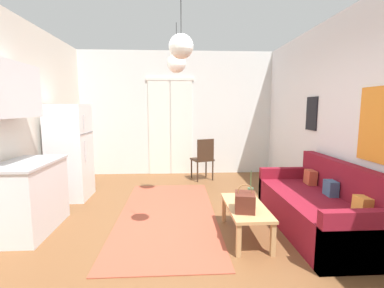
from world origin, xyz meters
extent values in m
cube|color=brown|center=(0.00, 0.00, -0.05)|extent=(5.07, 7.35, 0.10)
cube|color=silver|center=(0.00, 3.43, 1.44)|extent=(4.67, 0.10, 2.87)
cube|color=white|center=(-0.42, 3.36, 1.10)|extent=(0.50, 0.02, 2.20)
cube|color=white|center=(0.11, 3.36, 1.10)|extent=(0.50, 0.02, 2.20)
cube|color=white|center=(-0.16, 3.36, 2.23)|extent=(1.11, 0.03, 0.06)
cube|color=silver|center=(2.28, 0.00, 1.44)|extent=(0.10, 6.95, 2.87)
cube|color=black|center=(2.22, 1.34, 1.48)|extent=(0.02, 0.34, 0.55)
cube|color=blue|center=(-2.22, 0.67, 1.74)|extent=(0.02, 0.32, 0.40)
cube|color=#9E4733|center=(-0.15, 0.82, 0.01)|extent=(1.39, 2.98, 0.01)
cube|color=maroon|center=(1.75, 0.20, 0.23)|extent=(0.86, 1.92, 0.45)
cube|color=maroon|center=(2.11, 0.20, 0.44)|extent=(0.15, 1.92, 0.88)
cube|color=maroon|center=(1.75, -0.71, 0.31)|extent=(0.86, 0.11, 0.62)
cube|color=maroon|center=(1.75, 1.11, 0.31)|extent=(0.86, 0.11, 0.62)
cube|color=gold|center=(1.97, -0.36, 0.54)|extent=(0.13, 0.18, 0.19)
cube|color=#3D5B7F|center=(1.97, 0.22, 0.55)|extent=(0.13, 0.20, 0.19)
cube|color=#B74C33|center=(1.96, 0.75, 0.55)|extent=(0.14, 0.22, 0.21)
cube|color=tan|center=(0.83, 0.08, 0.38)|extent=(0.45, 0.97, 0.04)
cube|color=tan|center=(0.64, -0.37, 0.18)|extent=(0.05, 0.05, 0.36)
cube|color=tan|center=(1.01, -0.37, 0.18)|extent=(0.05, 0.05, 0.36)
cube|color=tan|center=(0.64, 0.53, 0.18)|extent=(0.05, 0.05, 0.36)
cube|color=tan|center=(1.01, 0.53, 0.18)|extent=(0.05, 0.05, 0.36)
cylinder|color=#47704C|center=(0.92, 0.23, 0.48)|extent=(0.08, 0.08, 0.17)
cylinder|color=#477F42|center=(0.92, 0.23, 0.68)|extent=(0.01, 0.01, 0.22)
cube|color=#512319|center=(0.77, -0.09, 0.50)|extent=(0.27, 0.30, 0.21)
torus|color=brown|center=(0.77, -0.09, 0.63)|extent=(0.17, 0.01, 0.17)
cube|color=white|center=(-1.84, 1.67, 0.82)|extent=(0.60, 0.66, 1.63)
cube|color=#4C4C51|center=(-1.54, 1.67, 1.14)|extent=(0.01, 0.63, 0.01)
cylinder|color=#B7BABF|center=(-1.52, 1.49, 1.34)|extent=(0.02, 0.02, 0.23)
cylinder|color=#B7BABF|center=(-1.52, 1.49, 0.85)|extent=(0.02, 0.02, 0.36)
cube|color=silver|center=(-1.89, 0.39, 0.44)|extent=(0.58, 1.02, 0.87)
cube|color=#B7BABF|center=(-1.89, 0.39, 0.89)|extent=(0.61, 1.05, 0.03)
cube|color=#999BA0|center=(-1.89, 0.25, 0.84)|extent=(0.36, 0.40, 0.10)
cube|color=silver|center=(-2.02, 0.39, 1.78)|extent=(0.32, 0.92, 0.66)
cylinder|color=#382619|center=(0.66, 3.01, 0.22)|extent=(0.03, 0.03, 0.44)
cylinder|color=#382619|center=(0.32, 2.89, 0.22)|extent=(0.03, 0.03, 0.44)
cylinder|color=#382619|center=(0.77, 2.68, 0.22)|extent=(0.03, 0.03, 0.44)
cylinder|color=#382619|center=(0.43, 2.57, 0.22)|extent=(0.03, 0.03, 0.44)
cube|color=#382619|center=(0.54, 2.79, 0.45)|extent=(0.53, 0.52, 0.04)
cube|color=#382619|center=(0.60, 2.62, 0.69)|extent=(0.37, 0.15, 0.46)
cylinder|color=black|center=(0.05, -0.18, 2.59)|extent=(0.01, 0.01, 0.56)
sphere|color=white|center=(0.05, -0.18, 2.19)|extent=(0.25, 0.25, 0.25)
cylinder|color=black|center=(0.00, 1.34, 2.64)|extent=(0.01, 0.01, 0.46)
sphere|color=white|center=(0.00, 1.34, 2.26)|extent=(0.29, 0.29, 0.29)
camera|label=1|loc=(0.00, -3.03, 1.57)|focal=25.33mm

